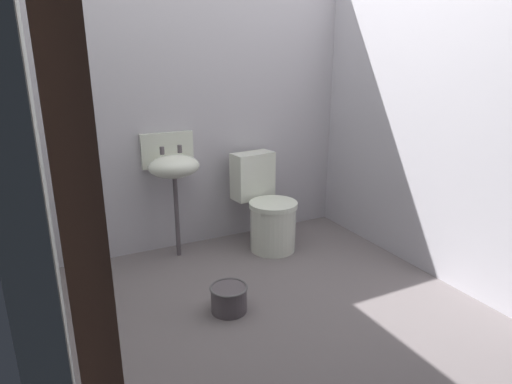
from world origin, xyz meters
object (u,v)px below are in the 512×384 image
wooden_door_post (81,218)px  sink (173,165)px  bucket (229,298)px  toilet_near_wall (267,210)px

wooden_door_post → sink: 2.34m
sink → bucket: sink is taller
wooden_door_post → sink: wooden_door_post is taller
wooden_door_post → sink: bearing=68.9°
toilet_near_wall → sink: bearing=-22.5°
sink → bucket: (0.05, -0.97, -0.66)m
toilet_near_wall → sink: size_ratio=0.79×
bucket → toilet_near_wall: bearing=48.7°
wooden_door_post → sink: (0.83, 2.15, -0.43)m
wooden_door_post → bucket: (0.87, 1.18, -1.10)m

